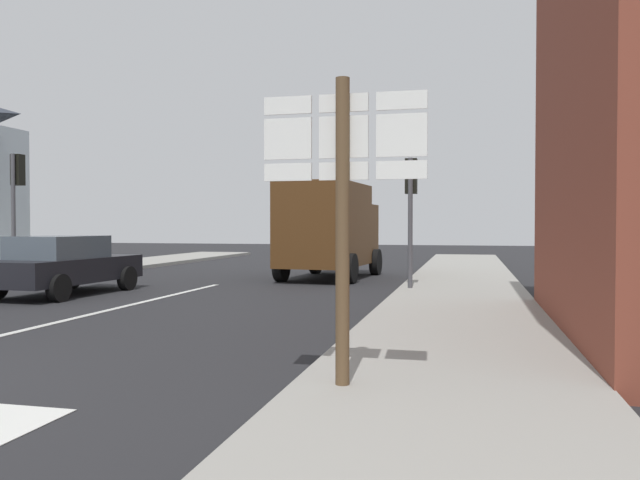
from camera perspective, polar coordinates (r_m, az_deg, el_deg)
ground_plane at (r=16.78m, az=-11.96°, el=-4.62°), size 80.00×80.00×0.00m
sidewalk_right at (r=13.20m, az=12.48°, el=-5.94°), size 3.14×44.00×0.14m
lane_centre_stripe at (r=13.30m, az=-19.38°, el=-6.20°), size 0.16×12.00×0.01m
sedan_far at (r=16.93m, az=-22.14°, el=-2.05°), size 2.13×4.28×1.47m
delivery_truck at (r=20.42m, az=0.86°, el=1.12°), size 2.80×5.15×3.05m
route_sign_post at (r=6.31m, az=2.09°, el=3.77°), size 1.66×0.14×3.20m
traffic_light_near_right at (r=16.33m, az=8.21°, el=4.19°), size 0.30×0.49×3.44m
traffic_light_near_left at (r=20.39m, az=-25.72°, el=4.23°), size 0.30×0.49×3.79m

